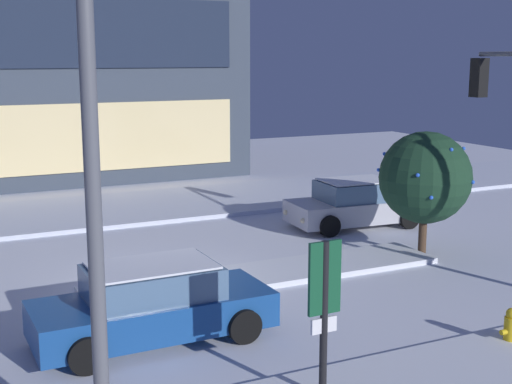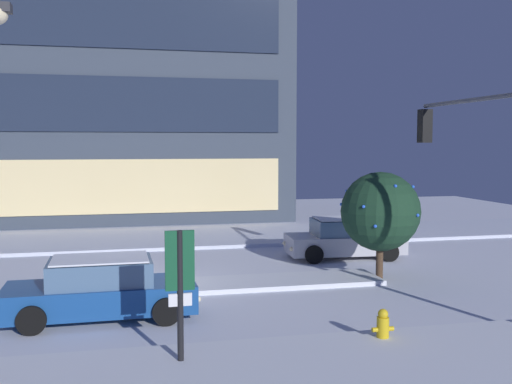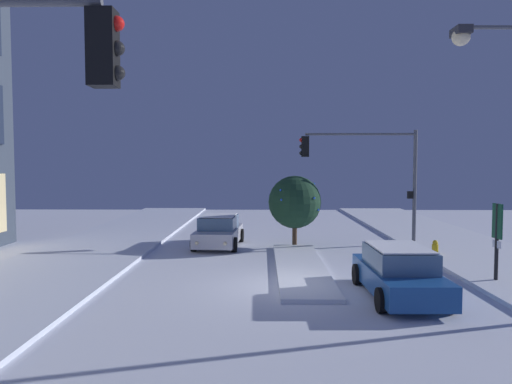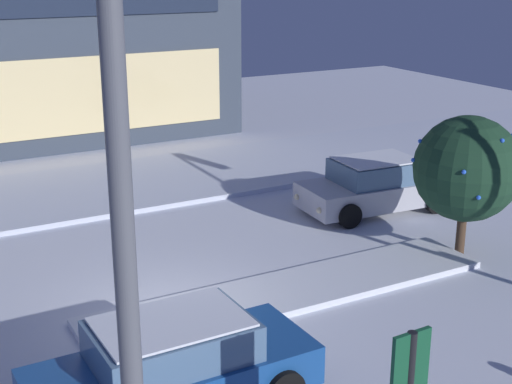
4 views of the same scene
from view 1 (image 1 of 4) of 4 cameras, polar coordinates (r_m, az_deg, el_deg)
The scene contains 9 objects.
ground at distance 16.99m, azimuth -7.93°, elevation -7.41°, with size 52.00×52.00×0.00m, color silver.
curb_strip_far at distance 24.83m, azimuth -13.92°, elevation -1.61°, with size 52.00×5.20×0.14m, color silver.
median_strip at distance 17.41m, azimuth 0.95°, elevation -6.61°, with size 9.00×1.80×0.14m, color silver.
car_near at distance 13.62m, azimuth -8.29°, elevation -8.92°, with size 4.60×2.05×1.49m.
car_far at distance 22.54m, azimuth 8.01°, elevation -0.98°, with size 4.43×2.26×1.49m.
street_lamp_arched at distance 9.57m, azimuth -14.69°, elevation 7.72°, with size 0.56×3.29×7.33m.
fire_hydrant at distance 14.12m, azimuth 19.83°, elevation -10.27°, with size 0.48×0.26×0.75m.
parking_info_sign at distance 10.81m, azimuth 5.51°, elevation -8.90°, with size 0.55×0.12×2.61m.
decorated_tree_median at distance 19.33m, azimuth 13.45°, elevation 1.13°, with size 2.46×2.46×3.36m.
Camera 1 is at (-4.86, -15.39, 5.30)m, focal length 49.72 mm.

